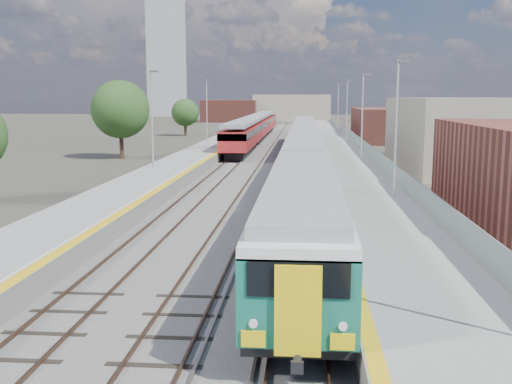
# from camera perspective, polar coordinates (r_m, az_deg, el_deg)

# --- Properties ---
(ground) EXTENTS (320.00, 320.00, 0.00)m
(ground) POSITION_cam_1_polar(r_m,az_deg,el_deg) (61.99, 3.19, 3.03)
(ground) COLOR #47443A
(ground) RESTS_ON ground
(ballast_bed) EXTENTS (10.50, 155.00, 0.06)m
(ballast_bed) POSITION_cam_1_polar(r_m,az_deg,el_deg) (64.57, 1.25, 3.31)
(ballast_bed) COLOR #565451
(ballast_bed) RESTS_ON ground
(tracks) EXTENTS (8.96, 160.00, 0.17)m
(tracks) POSITION_cam_1_polar(r_m,az_deg,el_deg) (66.20, 1.85, 3.52)
(tracks) COLOR #4C3323
(tracks) RESTS_ON ground
(platform_right) EXTENTS (4.70, 155.00, 8.52)m
(platform_right) POSITION_cam_1_polar(r_m,az_deg,el_deg) (64.50, 7.95, 3.67)
(platform_right) COLOR slate
(platform_right) RESTS_ON ground
(platform_left) EXTENTS (4.30, 155.00, 8.52)m
(platform_left) POSITION_cam_1_polar(r_m,az_deg,el_deg) (65.27, -4.73, 3.77)
(platform_left) COLOR slate
(platform_left) RESTS_ON ground
(buildings) EXTENTS (72.00, 185.50, 40.00)m
(buildings) POSITION_cam_1_polar(r_m,az_deg,el_deg) (151.57, -2.84, 10.65)
(buildings) COLOR brown
(buildings) RESTS_ON ground
(green_train) EXTENTS (2.78, 77.47, 3.06)m
(green_train) POSITION_cam_1_polar(r_m,az_deg,el_deg) (51.26, 4.57, 4.17)
(green_train) COLOR black
(green_train) RESTS_ON ground
(red_train) EXTENTS (2.90, 58.72, 3.66)m
(red_train) POSITION_cam_1_polar(r_m,az_deg,el_deg) (87.50, 0.03, 6.23)
(red_train) COLOR black
(red_train) RESTS_ON ground
(tree_b) EXTENTS (6.07, 6.07, 8.23)m
(tree_b) POSITION_cam_1_polar(r_m,az_deg,el_deg) (64.78, -12.80, 7.68)
(tree_b) COLOR #382619
(tree_b) RESTS_ON ground
(tree_c) EXTENTS (4.55, 4.55, 6.17)m
(tree_c) POSITION_cam_1_polar(r_m,az_deg,el_deg) (101.00, -6.76, 7.52)
(tree_c) COLOR #382619
(tree_c) RESTS_ON ground
(tree_d) EXTENTS (4.12, 4.12, 5.58)m
(tree_d) POSITION_cam_1_polar(r_m,az_deg,el_deg) (84.80, 18.07, 6.60)
(tree_d) COLOR #382619
(tree_d) RESTS_ON ground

